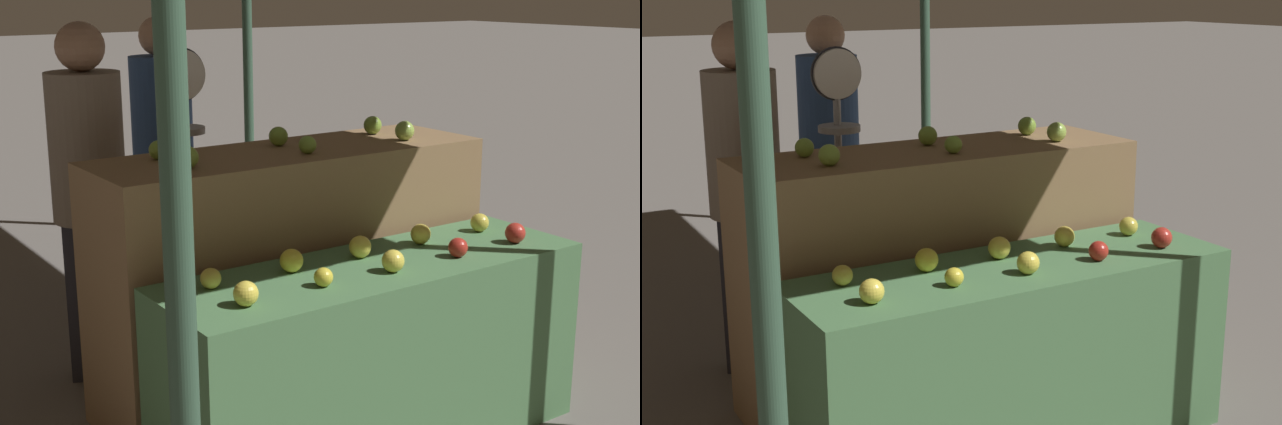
% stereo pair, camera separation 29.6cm
% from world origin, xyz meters
% --- Properties ---
extents(display_counter_front, '(1.76, 0.55, 0.77)m').
position_xyz_m(display_counter_front, '(0.00, 0.00, 0.39)').
color(display_counter_front, '#4C7A4C').
rests_on(display_counter_front, ground_plane).
extents(display_counter_back, '(1.76, 0.55, 1.13)m').
position_xyz_m(display_counter_back, '(0.00, 0.60, 0.56)').
color(display_counter_back, olive).
rests_on(display_counter_back, ground_plane).
extents(apple_front_0, '(0.09, 0.09, 0.09)m').
position_xyz_m(apple_front_0, '(-0.64, -0.11, 0.81)').
color(apple_front_0, yellow).
rests_on(apple_front_0, display_counter_front).
extents(apple_front_1, '(0.07, 0.07, 0.07)m').
position_xyz_m(apple_front_1, '(-0.32, -0.10, 0.81)').
color(apple_front_1, gold).
rests_on(apple_front_1, display_counter_front).
extents(apple_front_2, '(0.09, 0.09, 0.09)m').
position_xyz_m(apple_front_2, '(-0.01, -0.11, 0.81)').
color(apple_front_2, yellow).
rests_on(apple_front_2, display_counter_front).
extents(apple_front_3, '(0.08, 0.08, 0.08)m').
position_xyz_m(apple_front_3, '(0.32, -0.11, 0.81)').
color(apple_front_3, '#AD281E').
rests_on(apple_front_3, display_counter_front).
extents(apple_front_4, '(0.09, 0.09, 0.09)m').
position_xyz_m(apple_front_4, '(0.65, -0.11, 0.81)').
color(apple_front_4, '#B72D23').
rests_on(apple_front_4, display_counter_front).
extents(apple_front_5, '(0.08, 0.08, 0.08)m').
position_xyz_m(apple_front_5, '(-0.66, 0.12, 0.81)').
color(apple_front_5, gold).
rests_on(apple_front_5, display_counter_front).
extents(apple_front_6, '(0.09, 0.09, 0.09)m').
position_xyz_m(apple_front_6, '(-0.32, 0.11, 0.82)').
color(apple_front_6, gold).
rests_on(apple_front_6, display_counter_front).
extents(apple_front_7, '(0.09, 0.09, 0.09)m').
position_xyz_m(apple_front_7, '(-0.00, 0.10, 0.82)').
color(apple_front_7, yellow).
rests_on(apple_front_7, display_counter_front).
extents(apple_front_8, '(0.08, 0.08, 0.08)m').
position_xyz_m(apple_front_8, '(0.32, 0.11, 0.81)').
color(apple_front_8, yellow).
rests_on(apple_front_8, display_counter_front).
extents(apple_front_9, '(0.08, 0.08, 0.08)m').
position_xyz_m(apple_front_9, '(0.66, 0.10, 0.81)').
color(apple_front_9, gold).
rests_on(apple_front_9, display_counter_front).
extents(apple_back_0, '(0.09, 0.09, 0.09)m').
position_xyz_m(apple_back_0, '(-0.54, 0.50, 1.17)').
color(apple_back_0, '#84AD3D').
rests_on(apple_back_0, display_counter_back).
extents(apple_back_1, '(0.08, 0.08, 0.08)m').
position_xyz_m(apple_back_1, '(0.01, 0.48, 1.17)').
color(apple_back_1, '#7AA338').
rests_on(apple_back_1, display_counter_back).
extents(apple_back_2, '(0.09, 0.09, 0.09)m').
position_xyz_m(apple_back_2, '(0.55, 0.50, 1.17)').
color(apple_back_2, '#8EB247').
rests_on(apple_back_2, display_counter_back).
extents(apple_back_3, '(0.08, 0.08, 0.08)m').
position_xyz_m(apple_back_3, '(-0.56, 0.72, 1.17)').
color(apple_back_3, '#7AA338').
rests_on(apple_back_3, display_counter_back).
extents(apple_back_4, '(0.09, 0.09, 0.09)m').
position_xyz_m(apple_back_4, '(0.01, 0.71, 1.17)').
color(apple_back_4, '#7AA338').
rests_on(apple_back_4, display_counter_back).
extents(apple_back_5, '(0.09, 0.09, 0.09)m').
position_xyz_m(apple_back_5, '(0.54, 0.71, 1.17)').
color(apple_back_5, '#7AA338').
rests_on(apple_back_5, display_counter_back).
extents(produce_scale, '(0.25, 0.20, 1.54)m').
position_xyz_m(produce_scale, '(-0.21, 1.19, 1.10)').
color(produce_scale, '#99999E').
rests_on(produce_scale, ground_plane).
extents(person_vendor_at_scale, '(0.45, 0.45, 1.66)m').
position_xyz_m(person_vendor_at_scale, '(-0.65, 1.27, 0.97)').
color(person_vendor_at_scale, '#2D2D38').
rests_on(person_vendor_at_scale, ground_plane).
extents(person_customer_left, '(0.34, 0.34, 1.65)m').
position_xyz_m(person_customer_left, '(0.06, 1.99, 0.96)').
color(person_customer_left, '#2D2D38').
rests_on(person_customer_left, ground_plane).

